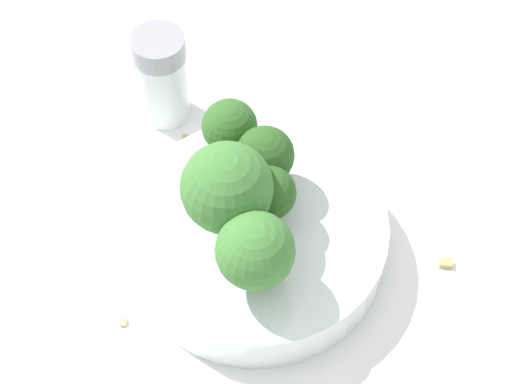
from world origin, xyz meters
TOP-DOWN VIEW (x-y plane):
  - ground_plane at (0.00, 0.00)m, footprint 3.00×3.00m
  - bowl at (0.00, 0.00)m, footprint 0.17×0.17m
  - broccoli_floret_0 at (0.02, 0.04)m, footprint 0.05×0.05m
  - broccoli_floret_1 at (0.02, -0.01)m, footprint 0.06×0.06m
  - broccoli_floret_2 at (-0.01, -0.00)m, footprint 0.03×0.03m
  - broccoli_floret_3 at (-0.01, -0.06)m, footprint 0.04×0.04m
  - broccoli_floret_4 at (-0.02, -0.03)m, footprint 0.04×0.04m
  - pepper_shaker at (0.00, -0.14)m, footprint 0.04×0.04m
  - almond_crumb_1 at (-0.10, 0.07)m, footprint 0.01×0.01m
  - almond_crumb_2 at (0.10, 0.01)m, footprint 0.01×0.01m
  - almond_crumb_3 at (0.00, -0.11)m, footprint 0.01×0.01m

SIDE VIEW (x-z plane):
  - ground_plane at x=0.00m, z-range 0.00..0.00m
  - almond_crumb_2 at x=0.10m, z-range 0.00..0.01m
  - almond_crumb_3 at x=0.00m, z-range 0.00..0.01m
  - almond_crumb_1 at x=-0.10m, z-range 0.00..0.01m
  - bowl at x=0.00m, z-range 0.00..0.03m
  - pepper_shaker at x=0.00m, z-range 0.00..0.08m
  - broccoli_floret_3 at x=-0.01m, z-range 0.04..0.08m
  - broccoli_floret_2 at x=-0.01m, z-range 0.04..0.08m
  - broccoli_floret_4 at x=-0.02m, z-range 0.04..0.08m
  - broccoli_floret_0 at x=0.02m, z-range 0.04..0.09m
  - broccoli_floret_1 at x=0.02m, z-range 0.04..0.11m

